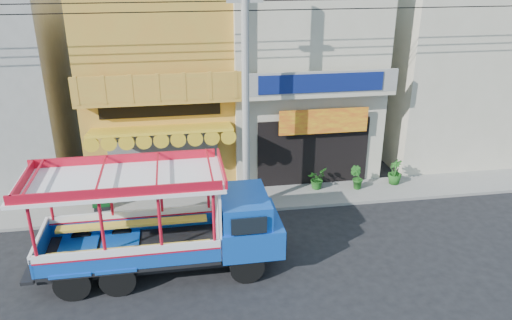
{
  "coord_description": "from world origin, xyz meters",
  "views": [
    {
      "loc": [
        -3.32,
        -13.34,
        9.03
      ],
      "look_at": [
        -0.76,
        2.5,
        2.35
      ],
      "focal_mm": 35.0,
      "sensor_mm": 36.0,
      "label": 1
    }
  ],
  "objects_px": {
    "utility_pole": "(250,79)",
    "potted_plant_b": "(357,178)",
    "songthaew_truck": "(177,222)",
    "potted_plant_c": "(395,172)",
    "green_sign": "(101,199)",
    "potted_plant_a": "(317,179)"
  },
  "relations": [
    {
      "from": "utility_pole",
      "to": "potted_plant_c",
      "type": "distance_m",
      "value": 7.7
    },
    {
      "from": "songthaew_truck",
      "to": "potted_plant_b",
      "type": "bearing_deg",
      "value": 31.07
    },
    {
      "from": "utility_pole",
      "to": "songthaew_truck",
      "type": "distance_m",
      "value": 5.56
    },
    {
      "from": "potted_plant_a",
      "to": "potted_plant_c",
      "type": "relative_size",
      "value": 0.81
    },
    {
      "from": "songthaew_truck",
      "to": "potted_plant_c",
      "type": "relative_size",
      "value": 7.08
    },
    {
      "from": "potted_plant_b",
      "to": "potted_plant_c",
      "type": "bearing_deg",
      "value": -132.94
    },
    {
      "from": "potted_plant_a",
      "to": "potted_plant_c",
      "type": "bearing_deg",
      "value": -54.26
    },
    {
      "from": "potted_plant_a",
      "to": "potted_plant_b",
      "type": "distance_m",
      "value": 1.62
    },
    {
      "from": "potted_plant_a",
      "to": "potted_plant_b",
      "type": "bearing_deg",
      "value": -62.87
    },
    {
      "from": "green_sign",
      "to": "potted_plant_a",
      "type": "height_order",
      "value": "green_sign"
    },
    {
      "from": "potted_plant_b",
      "to": "songthaew_truck",
      "type": "bearing_deg",
      "value": 71.67
    },
    {
      "from": "potted_plant_c",
      "to": "potted_plant_b",
      "type": "bearing_deg",
      "value": -83.41
    },
    {
      "from": "potted_plant_a",
      "to": "potted_plant_c",
      "type": "height_order",
      "value": "potted_plant_c"
    },
    {
      "from": "potted_plant_b",
      "to": "potted_plant_c",
      "type": "distance_m",
      "value": 1.75
    },
    {
      "from": "utility_pole",
      "to": "green_sign",
      "type": "xyz_separation_m",
      "value": [
        -5.53,
        0.65,
        -4.48
      ]
    },
    {
      "from": "green_sign",
      "to": "potted_plant_c",
      "type": "relative_size",
      "value": 1.0
    },
    {
      "from": "green_sign",
      "to": "potted_plant_b",
      "type": "height_order",
      "value": "green_sign"
    },
    {
      "from": "utility_pole",
      "to": "potted_plant_b",
      "type": "distance_m",
      "value": 6.39
    },
    {
      "from": "utility_pole",
      "to": "potted_plant_c",
      "type": "height_order",
      "value": "utility_pole"
    },
    {
      "from": "utility_pole",
      "to": "potted_plant_b",
      "type": "relative_size",
      "value": 29.69
    },
    {
      "from": "songthaew_truck",
      "to": "green_sign",
      "type": "relative_size",
      "value": 7.11
    },
    {
      "from": "songthaew_truck",
      "to": "green_sign",
      "type": "height_order",
      "value": "songthaew_truck"
    }
  ]
}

